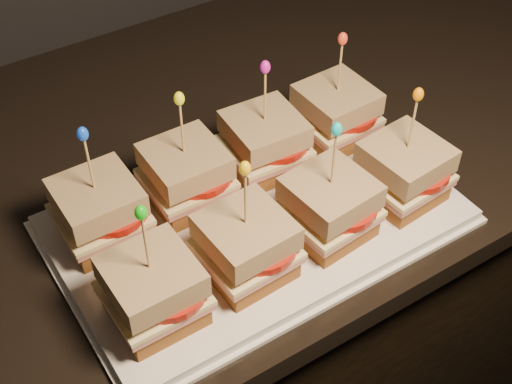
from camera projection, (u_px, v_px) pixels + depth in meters
cabinet at (329, 282)px, 1.40m from camera, size 2.30×0.65×0.88m
granite_slab at (350, 94)px, 1.09m from camera, size 2.34×0.69×0.03m
platter at (256, 219)px, 0.86m from camera, size 0.46×0.29×0.02m
platter_rim at (256, 223)px, 0.86m from camera, size 0.48×0.30×0.01m
sandwich_0_bread_bot at (103, 228)px, 0.82m from camera, size 0.09×0.09×0.02m
sandwich_0_ham at (101, 218)px, 0.81m from camera, size 0.09×0.09×0.01m
sandwich_0_cheese at (100, 214)px, 0.80m from camera, size 0.10×0.09×0.01m
sandwich_0_tomato at (111, 209)px, 0.80m from camera, size 0.09×0.09×0.01m
sandwich_0_bread_top at (96, 197)px, 0.79m from camera, size 0.09×0.09×0.03m
sandwich_0_pick at (90, 167)px, 0.75m from camera, size 0.00×0.00×0.09m
sandwich_0_frill at (83, 134)px, 0.72m from camera, size 0.01×0.01×0.02m
sandwich_1_bread_bot at (188, 192)px, 0.86m from camera, size 0.09×0.09×0.02m
sandwich_1_ham at (187, 182)px, 0.85m from camera, size 0.09×0.09×0.01m
sandwich_1_cheese at (186, 178)px, 0.85m from camera, size 0.10×0.09×0.01m
sandwich_1_tomato at (197, 173)px, 0.84m from camera, size 0.09×0.09×0.01m
sandwich_1_bread_top at (185, 161)px, 0.83m from camera, size 0.09×0.09×0.03m
sandwich_1_pick at (182, 131)px, 0.80m from camera, size 0.00×0.00×0.09m
sandwich_1_frill at (179, 99)px, 0.77m from camera, size 0.01×0.01×0.02m
sandwich_2_bread_bot at (264, 159)px, 0.91m from camera, size 0.09×0.09×0.02m
sandwich_2_ham at (264, 150)px, 0.90m from camera, size 0.10×0.10×0.01m
sandwich_2_cheese at (264, 146)px, 0.89m from camera, size 0.10×0.10×0.01m
sandwich_2_tomato at (275, 140)px, 0.89m from camera, size 0.09×0.09×0.01m
sandwich_2_bread_top at (265, 129)px, 0.87m from camera, size 0.09×0.09×0.03m
sandwich_2_pick at (265, 99)px, 0.84m from camera, size 0.00×0.00×0.09m
sandwich_2_frill at (265, 67)px, 0.81m from camera, size 0.01×0.01×0.02m
sandwich_3_bread_bot at (334, 130)px, 0.95m from camera, size 0.09×0.09×0.02m
sandwich_3_ham at (335, 120)px, 0.94m from camera, size 0.10×0.09×0.01m
sandwich_3_cheese at (335, 116)px, 0.93m from camera, size 0.10×0.10×0.01m
sandwich_3_tomato at (346, 111)px, 0.93m from camera, size 0.09×0.09×0.01m
sandwich_3_bread_top at (337, 99)px, 0.92m from camera, size 0.09×0.09×0.03m
sandwich_3_pick at (340, 70)px, 0.88m from camera, size 0.00×0.00×0.09m
sandwich_3_frill at (343, 39)px, 0.85m from camera, size 0.01×0.01×0.02m
sandwich_4_bread_bot at (156, 307)px, 0.74m from camera, size 0.09×0.09×0.02m
sandwich_4_ham at (154, 298)px, 0.73m from camera, size 0.10×0.09×0.01m
sandwich_4_cheese at (154, 293)px, 0.72m from camera, size 0.10×0.09×0.01m
sandwich_4_tomato at (166, 288)px, 0.72m from camera, size 0.09×0.09×0.01m
sandwich_4_bread_top at (151, 276)px, 0.70m from camera, size 0.09×0.09×0.03m
sandwich_4_pick at (146, 246)px, 0.67m from camera, size 0.00×0.00×0.09m
sandwich_4_frill at (141, 213)px, 0.64m from camera, size 0.01×0.01×0.02m
sandwich_5_bread_bot at (246, 263)px, 0.78m from camera, size 0.09×0.09×0.02m
sandwich_5_ham at (246, 253)px, 0.77m from camera, size 0.10×0.10×0.01m
sandwich_5_cheese at (246, 249)px, 0.77m from camera, size 0.10×0.10×0.01m
sandwich_5_tomato at (259, 243)px, 0.76m from camera, size 0.09×0.09×0.01m
sandwich_5_bread_top at (246, 232)px, 0.75m from camera, size 0.09×0.09×0.03m
sandwich_5_pick at (245, 202)px, 0.72m from camera, size 0.00×0.00×0.09m
sandwich_5_frill at (245, 168)px, 0.69m from camera, size 0.01×0.01×0.02m
sandwich_6_bread_bot at (327, 223)px, 0.83m from camera, size 0.09×0.09×0.02m
sandwich_6_ham at (328, 214)px, 0.81m from camera, size 0.10×0.10×0.01m
sandwich_6_cheese at (329, 209)px, 0.81m from camera, size 0.10×0.10×0.01m
sandwich_6_tomato at (341, 204)px, 0.81m from camera, size 0.09×0.09×0.01m
sandwich_6_bread_top at (330, 192)px, 0.79m from camera, size 0.10×0.10×0.03m
sandwich_6_pick at (334, 162)px, 0.76m from camera, size 0.00×0.00×0.09m
sandwich_6_frill at (337, 129)px, 0.73m from camera, size 0.01×0.01×0.02m
sandwich_7_bread_bot at (400, 188)px, 0.87m from camera, size 0.09×0.09×0.02m
sandwich_7_ham at (402, 178)px, 0.86m from camera, size 0.10×0.10×0.01m
sandwich_7_cheese at (403, 174)px, 0.85m from camera, size 0.10×0.10×0.01m
sandwich_7_tomato at (415, 168)px, 0.85m from camera, size 0.09×0.09×0.01m
sandwich_7_bread_top at (406, 157)px, 0.83m from camera, size 0.09×0.09×0.03m
sandwich_7_pick at (412, 127)px, 0.80m from camera, size 0.00×0.00×0.09m
sandwich_7_frill at (418, 94)px, 0.77m from camera, size 0.01×0.01×0.02m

